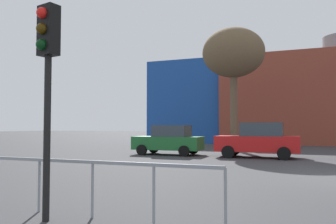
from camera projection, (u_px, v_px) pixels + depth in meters
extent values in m
cube|color=#19479E|center=(195.00, 104.00, 37.83)|extent=(7.73, 9.11, 8.46)
cube|color=#1E662D|center=(168.00, 143.00, 19.69)|extent=(4.00, 1.72, 0.76)
cube|color=#333D47|center=(172.00, 131.00, 19.64)|extent=(2.00, 1.53, 0.67)
cylinder|color=black|center=(142.00, 150.00, 19.31)|extent=(0.61, 0.21, 0.61)
cylinder|color=black|center=(154.00, 148.00, 20.95)|extent=(0.61, 0.21, 0.61)
cylinder|color=black|center=(184.00, 151.00, 18.39)|extent=(0.61, 0.21, 0.61)
cylinder|color=black|center=(193.00, 149.00, 20.03)|extent=(0.61, 0.21, 0.61)
cube|color=red|center=(257.00, 144.00, 17.87)|extent=(4.30, 1.84, 0.82)
cube|color=#333D47|center=(262.00, 129.00, 17.81)|extent=(2.15, 1.64, 0.72)
cylinder|color=black|center=(228.00, 152.00, 17.47)|extent=(0.65, 0.23, 0.65)
cylinder|color=black|center=(234.00, 150.00, 19.22)|extent=(0.65, 0.23, 0.65)
cylinder|color=black|center=(284.00, 153.00, 16.48)|extent=(0.65, 0.23, 0.65)
cylinder|color=black|center=(285.00, 151.00, 18.24)|extent=(0.65, 0.23, 0.65)
cylinder|color=black|center=(47.00, 138.00, 5.87)|extent=(0.12, 0.12, 2.90)
cube|color=black|center=(49.00, 31.00, 5.95)|extent=(0.40, 0.31, 0.90)
sphere|color=red|center=(42.00, 13.00, 5.85)|extent=(0.20, 0.20, 0.20)
sphere|color=#3C2905|center=(42.00, 29.00, 5.84)|extent=(0.20, 0.20, 0.20)
sphere|color=black|center=(42.00, 45.00, 5.82)|extent=(0.20, 0.20, 0.20)
cylinder|color=brown|center=(234.00, 110.00, 23.36)|extent=(0.50, 0.50, 5.65)
ellipsoid|color=brown|center=(233.00, 53.00, 23.53)|extent=(4.34, 4.34, 3.47)
cube|color=gray|center=(65.00, 161.00, 6.28)|extent=(6.04, 0.06, 0.06)
cylinder|color=gray|center=(39.00, 186.00, 6.47)|extent=(0.05, 0.05, 1.00)
cylinder|color=gray|center=(92.00, 190.00, 6.04)|extent=(0.05, 0.05, 1.00)
cylinder|color=gray|center=(154.00, 195.00, 5.61)|extent=(0.05, 0.05, 1.00)
cylinder|color=gray|center=(225.00, 200.00, 5.18)|extent=(0.05, 0.05, 1.00)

